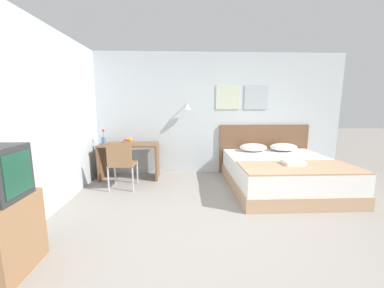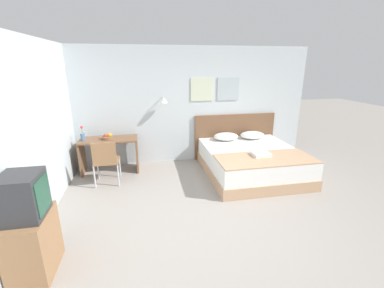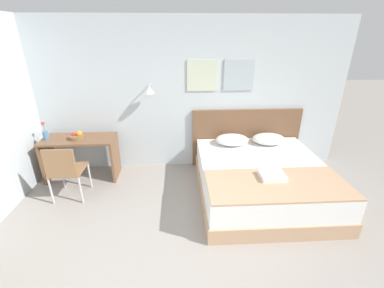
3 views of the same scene
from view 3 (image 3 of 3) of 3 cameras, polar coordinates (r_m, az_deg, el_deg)
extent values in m
cube|color=silver|center=(4.61, -2.23, 10.40)|extent=(5.84, 0.06, 2.65)
cube|color=beige|center=(4.52, 2.31, 14.97)|extent=(0.52, 0.02, 0.52)
cube|color=#A8B7BC|center=(4.62, 10.37, 14.82)|extent=(0.52, 0.02, 0.52)
cylinder|color=#B2B2B7|center=(4.48, -9.47, 12.66)|extent=(0.02, 0.16, 0.02)
cone|color=white|center=(4.40, -9.54, 11.80)|extent=(0.17, 0.17, 0.12)
cube|color=tan|center=(4.25, 14.89, -9.50)|extent=(1.89, 2.06, 0.22)
cube|color=white|center=(4.11, 15.29, -6.24)|extent=(1.86, 2.02, 0.33)
cube|color=brown|center=(4.96, 11.86, 1.40)|extent=(2.01, 0.06, 1.09)
ellipsoid|color=white|center=(4.57, 8.88, 0.95)|extent=(0.58, 0.45, 0.16)
ellipsoid|color=white|center=(4.75, 16.67, 1.09)|extent=(0.58, 0.45, 0.16)
cube|color=tan|center=(3.54, 18.49, -8.45)|extent=(1.84, 0.82, 0.02)
cube|color=white|center=(3.63, 17.44, -6.73)|extent=(0.33, 0.27, 0.06)
cube|color=brown|center=(4.72, -23.95, 1.02)|extent=(1.19, 0.56, 0.03)
cube|color=brown|center=(5.09, -29.33, -3.05)|extent=(0.04, 0.51, 0.71)
cube|color=brown|center=(4.69, -16.64, -2.99)|extent=(0.04, 0.51, 0.71)
cube|color=#8E6642|center=(4.34, -25.76, -5.13)|extent=(0.47, 0.47, 0.02)
cube|color=#8E6642|center=(4.07, -27.38, -3.83)|extent=(0.43, 0.03, 0.43)
cylinder|color=#B7B7BC|center=(4.71, -26.78, -6.38)|extent=(0.03, 0.03, 0.45)
cylinder|color=#B7B7BC|center=(4.55, -21.78, -6.47)|extent=(0.03, 0.03, 0.45)
cylinder|color=#B7B7BC|center=(4.37, -28.85, -9.13)|extent=(0.03, 0.03, 0.45)
cylinder|color=#B7B7BC|center=(4.20, -23.49, -9.37)|extent=(0.03, 0.03, 0.45)
cylinder|color=brown|center=(4.69, -24.25, 1.45)|extent=(0.25, 0.25, 0.05)
sphere|color=orange|center=(4.67, -23.75, 2.14)|extent=(0.09, 0.09, 0.09)
sphere|color=red|center=(4.71, -24.79, 1.98)|extent=(0.07, 0.07, 0.07)
cylinder|color=#4C7099|center=(4.85, -29.73, 1.64)|extent=(0.09, 0.09, 0.14)
cylinder|color=#3D7538|center=(4.81, -30.07, 3.21)|extent=(0.01, 0.01, 0.14)
sphere|color=#DB3838|center=(4.79, -30.24, 3.99)|extent=(0.06, 0.06, 0.06)
camera|label=1|loc=(1.25, -127.10, -57.22)|focal=22.00mm
camera|label=2|loc=(1.67, -145.48, -22.89)|focal=24.00mm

